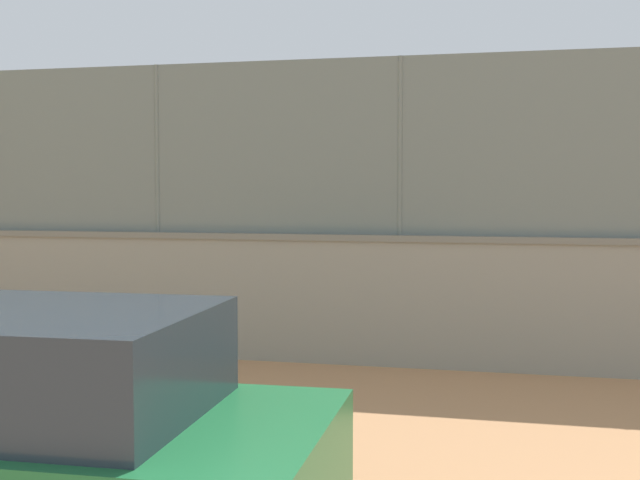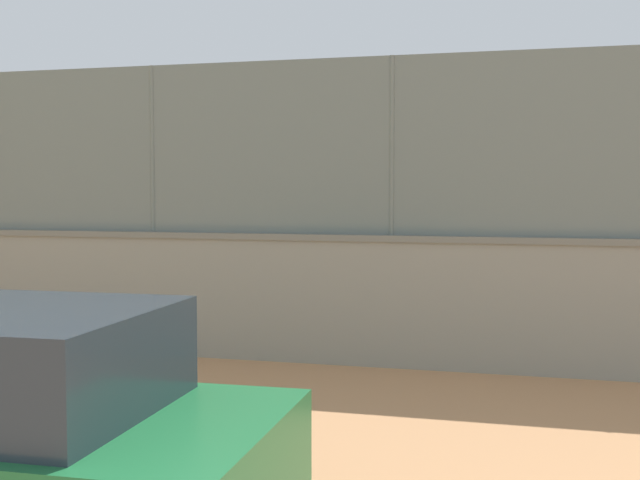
% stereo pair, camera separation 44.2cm
% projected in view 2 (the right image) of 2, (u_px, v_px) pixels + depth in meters
% --- Properties ---
extents(ground_plane, '(260.00, 260.00, 0.00)m').
position_uv_depth(ground_plane, '(428.00, 269.00, 22.97)').
color(ground_plane, tan).
extents(perimeter_wall, '(30.28, 1.24, 1.67)m').
position_uv_depth(perimeter_wall, '(268.00, 296.00, 10.82)').
color(perimeter_wall, gray).
rests_on(perimeter_wall, ground_plane).
extents(fence_panel_on_wall, '(29.74, 0.89, 2.25)m').
position_uv_depth(fence_panel_on_wall, '(268.00, 147.00, 10.70)').
color(fence_panel_on_wall, slate).
rests_on(fence_panel_on_wall, perimeter_wall).
extents(player_foreground_swinging, '(1.27, 0.76, 1.69)m').
position_uv_depth(player_foreground_swinging, '(118.00, 254.00, 15.75)').
color(player_foreground_swinging, black).
rests_on(player_foreground_swinging, ground_plane).
extents(player_baseline_waiting, '(1.00, 0.69, 1.58)m').
position_uv_depth(player_baseline_waiting, '(592.00, 273.00, 12.86)').
color(player_baseline_waiting, '#591919').
rests_on(player_baseline_waiting, ground_plane).
extents(sports_ball, '(0.19, 0.19, 0.19)m').
position_uv_depth(sports_ball, '(142.00, 230.00, 14.27)').
color(sports_ball, '#3399D8').
extents(spare_ball_by_wall, '(0.14, 0.14, 0.14)m').
position_uv_depth(spare_ball_by_wall, '(61.00, 321.00, 13.49)').
color(spare_ball_by_wall, yellow).
rests_on(spare_ball_by_wall, ground_plane).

